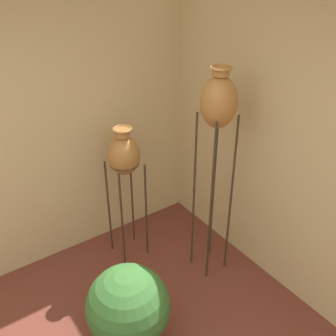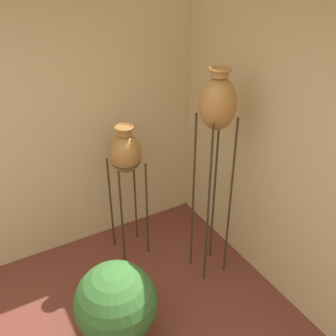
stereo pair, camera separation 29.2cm
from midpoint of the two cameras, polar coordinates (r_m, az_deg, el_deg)
vase_stand_tall at (r=3.21m, az=9.82°, el=8.36°), size 0.30×0.30×2.03m
vase_stand_medium at (r=3.66m, az=-3.92°, el=1.85°), size 0.30×0.30×1.43m
potted_plant at (r=3.21m, az=-4.81°, el=-19.35°), size 0.65×0.65×0.78m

